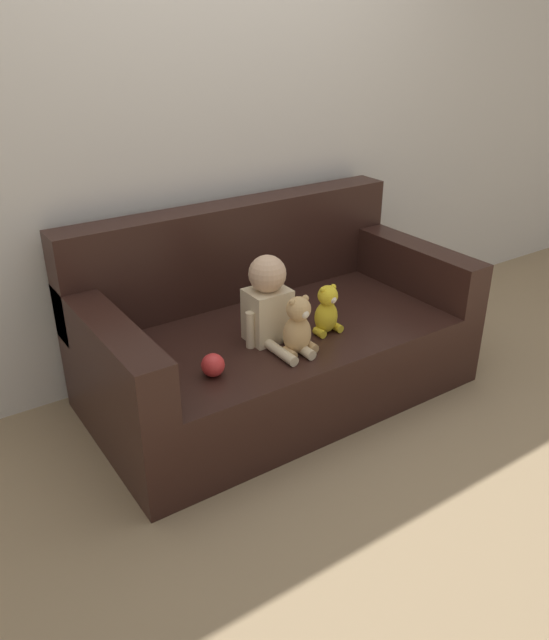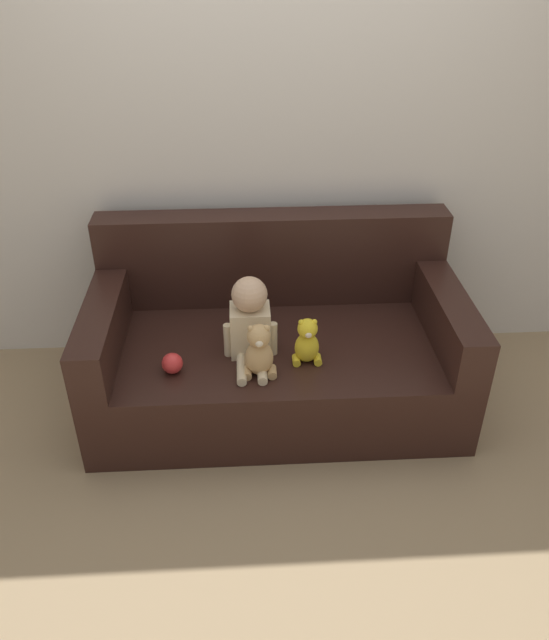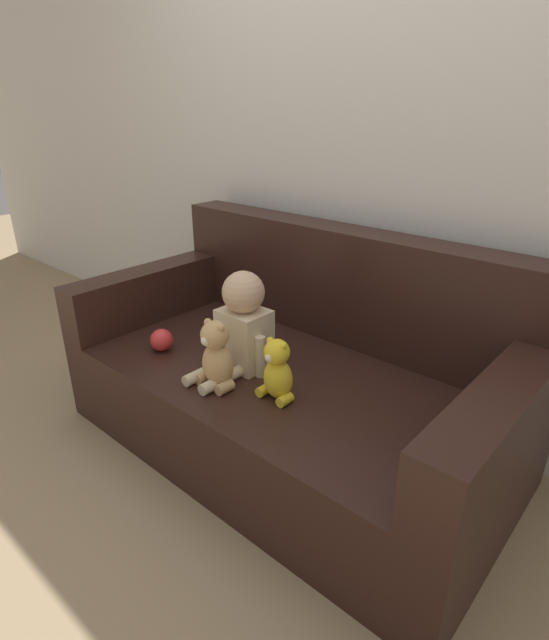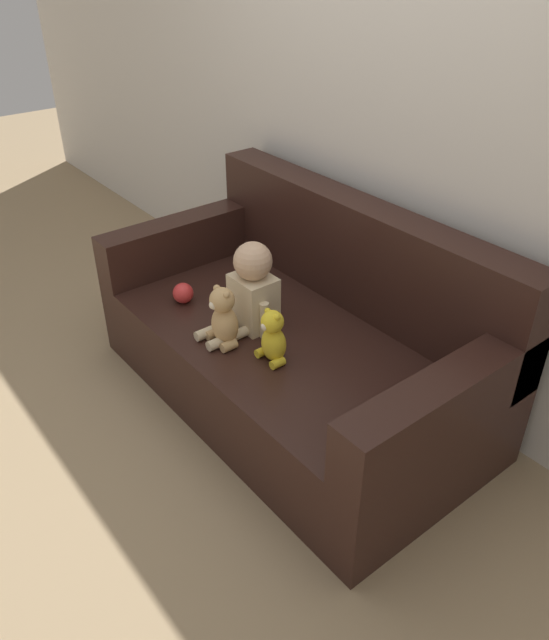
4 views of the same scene
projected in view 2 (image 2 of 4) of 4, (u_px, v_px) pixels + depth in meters
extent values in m
plane|color=#9E8460|center=(277.00, 398.00, 3.34)|extent=(12.00, 12.00, 0.00)
cube|color=silver|center=(270.00, 124.00, 3.12)|extent=(8.00, 0.05, 2.60)
cube|color=black|center=(277.00, 369.00, 3.24)|extent=(1.84, 0.97, 0.39)
cube|color=black|center=(272.00, 258.00, 3.33)|extent=(1.84, 0.18, 0.50)
cube|color=black|center=(104.00, 322.00, 3.02)|extent=(0.16, 0.97, 0.26)
cube|color=black|center=(445.00, 312.00, 3.10)|extent=(0.16, 0.97, 0.26)
cube|color=beige|center=(250.00, 330.00, 2.97)|extent=(0.19, 0.16, 0.24)
sphere|color=tan|center=(249.00, 295.00, 2.87)|extent=(0.17, 0.17, 0.17)
cylinder|color=beige|center=(242.00, 370.00, 2.88)|extent=(0.05, 0.20, 0.05)
cylinder|color=beige|center=(262.00, 369.00, 2.88)|extent=(0.05, 0.20, 0.05)
cylinder|color=beige|center=(228.00, 340.00, 2.97)|extent=(0.04, 0.04, 0.17)
cylinder|color=beige|center=(273.00, 339.00, 2.98)|extent=(0.04, 0.04, 0.17)
ellipsoid|color=tan|center=(259.00, 358.00, 2.84)|extent=(0.13, 0.11, 0.18)
sphere|color=tan|center=(259.00, 336.00, 2.77)|extent=(0.11, 0.11, 0.11)
sphere|color=tan|center=(251.00, 329.00, 2.75)|extent=(0.03, 0.03, 0.03)
sphere|color=tan|center=(267.00, 328.00, 2.75)|extent=(0.03, 0.03, 0.03)
sphere|color=beige|center=(259.00, 343.00, 2.74)|extent=(0.04, 0.04, 0.04)
cylinder|color=tan|center=(247.00, 373.00, 2.86)|extent=(0.04, 0.07, 0.04)
cylinder|color=tan|center=(272.00, 372.00, 2.86)|extent=(0.04, 0.07, 0.04)
ellipsoid|color=yellow|center=(307.00, 347.00, 2.93)|extent=(0.11, 0.09, 0.16)
sphere|color=yellow|center=(308.00, 329.00, 2.87)|extent=(0.09, 0.09, 0.09)
sphere|color=yellow|center=(301.00, 322.00, 2.85)|extent=(0.03, 0.03, 0.03)
sphere|color=yellow|center=(314.00, 322.00, 2.85)|extent=(0.03, 0.03, 0.03)
sphere|color=beige|center=(308.00, 334.00, 2.84)|extent=(0.03, 0.03, 0.03)
cylinder|color=yellow|center=(296.00, 360.00, 2.94)|extent=(0.04, 0.06, 0.04)
cylinder|color=yellow|center=(317.00, 360.00, 2.95)|extent=(0.04, 0.06, 0.04)
sphere|color=red|center=(172.00, 363.00, 2.87)|extent=(0.10, 0.10, 0.10)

